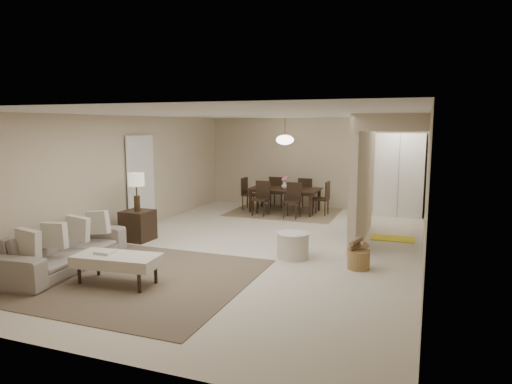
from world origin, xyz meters
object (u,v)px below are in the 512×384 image
at_px(pantry_cabinet, 399,175).
at_px(wicker_basket, 359,260).
at_px(ottoman_bench, 117,261).
at_px(side_table, 138,225).
at_px(dining_table, 284,200).
at_px(sofa, 63,248).
at_px(round_pouf, 293,246).

bearing_deg(pantry_cabinet, wicker_basket, -93.81).
relative_size(ottoman_bench, side_table, 2.12).
distance_m(wicker_basket, dining_table, 4.88).
xyz_separation_m(sofa, round_pouf, (3.31, 1.87, -0.12)).
bearing_deg(ottoman_bench, pantry_cabinet, 56.83).
height_order(ottoman_bench, round_pouf, round_pouf).
bearing_deg(wicker_basket, pantry_cabinet, 86.19).
bearing_deg(dining_table, pantry_cabinet, 15.09).
xyz_separation_m(side_table, round_pouf, (3.26, -0.11, -0.08)).
relative_size(ottoman_bench, wicker_basket, 3.58).
relative_size(wicker_basket, dining_table, 0.20).
distance_m(ottoman_bench, side_table, 2.60).
xyz_separation_m(pantry_cabinet, sofa, (-4.80, -6.49, -0.71)).
distance_m(round_pouf, wicker_basket, 1.18).
xyz_separation_m(pantry_cabinet, ottoman_bench, (-3.51, -6.79, -0.70)).
relative_size(pantry_cabinet, wicker_basket, 5.85).
distance_m(ottoman_bench, wicker_basket, 3.76).
bearing_deg(dining_table, sofa, -106.29).
bearing_deg(side_table, round_pouf, -1.94).
relative_size(side_table, dining_table, 0.33).
bearing_deg(sofa, wicker_basket, -75.29).
relative_size(sofa, round_pouf, 4.08).
height_order(sofa, round_pouf, sofa).
bearing_deg(wicker_basket, side_table, 175.91).
bearing_deg(pantry_cabinet, dining_table, -167.09).
bearing_deg(pantry_cabinet, ottoman_bench, -117.36).
distance_m(pantry_cabinet, sofa, 8.11).
bearing_deg(wicker_basket, ottoman_bench, -148.38).
xyz_separation_m(wicker_basket, dining_table, (-2.53, 4.17, 0.17)).
bearing_deg(pantry_cabinet, sofa, -126.47).
distance_m(side_table, dining_table, 4.30).
bearing_deg(pantry_cabinet, side_table, -136.48).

